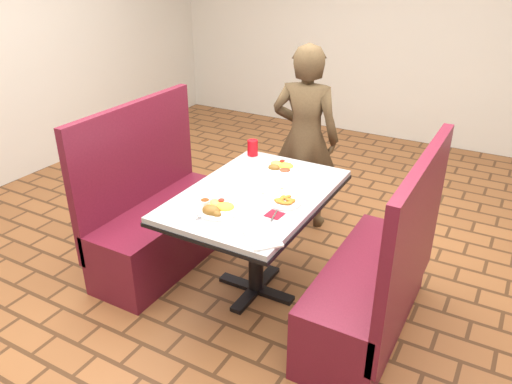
% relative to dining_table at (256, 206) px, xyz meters
% --- Properties ---
extents(dining_table, '(0.81, 1.21, 0.75)m').
position_rel_dining_table_xyz_m(dining_table, '(0.00, 0.00, 0.00)').
color(dining_table, '#A8AAAD').
rests_on(dining_table, ground).
extents(booth_bench_left, '(0.47, 1.20, 1.17)m').
position_rel_dining_table_xyz_m(booth_bench_left, '(-0.80, 0.00, -0.32)').
color(booth_bench_left, maroon).
rests_on(booth_bench_left, ground).
extents(booth_bench_right, '(0.47, 1.20, 1.17)m').
position_rel_dining_table_xyz_m(booth_bench_right, '(0.80, 0.00, -0.32)').
color(booth_bench_right, maroon).
rests_on(booth_bench_right, ground).
extents(diner_person, '(0.59, 0.44, 1.49)m').
position_rel_dining_table_xyz_m(diner_person, '(-0.14, 1.05, 0.09)').
color(diner_person, brown).
rests_on(diner_person, ground).
extents(near_dinner_plate, '(0.26, 0.26, 0.08)m').
position_rel_dining_table_xyz_m(near_dinner_plate, '(-0.07, -0.32, 0.12)').
color(near_dinner_plate, white).
rests_on(near_dinner_plate, dining_table).
extents(far_dinner_plate, '(0.25, 0.25, 0.06)m').
position_rel_dining_table_xyz_m(far_dinner_plate, '(-0.03, 0.40, 0.12)').
color(far_dinner_plate, white).
rests_on(far_dinner_plate, dining_table).
extents(plantain_plate, '(0.20, 0.20, 0.03)m').
position_rel_dining_table_xyz_m(plantain_plate, '(0.22, -0.05, 0.11)').
color(plantain_plate, white).
rests_on(plantain_plate, dining_table).
extents(maroon_napkin, '(0.10, 0.10, 0.00)m').
position_rel_dining_table_xyz_m(maroon_napkin, '(0.24, -0.20, 0.10)').
color(maroon_napkin, maroon).
rests_on(maroon_napkin, dining_table).
extents(spoon_utensil, '(0.04, 0.13, 0.00)m').
position_rel_dining_table_xyz_m(spoon_utensil, '(0.24, -0.22, 0.10)').
color(spoon_utensil, silver).
rests_on(spoon_utensil, dining_table).
extents(red_tumbler, '(0.08, 0.08, 0.11)m').
position_rel_dining_table_xyz_m(red_tumbler, '(-0.32, 0.52, 0.15)').
color(red_tumbler, red).
rests_on(red_tumbler, dining_table).
extents(paper_napkin, '(0.26, 0.26, 0.01)m').
position_rel_dining_table_xyz_m(paper_napkin, '(0.30, -0.47, 0.10)').
color(paper_napkin, white).
rests_on(paper_napkin, dining_table).
extents(knife_utensil, '(0.04, 0.15, 0.00)m').
position_rel_dining_table_xyz_m(knife_utensil, '(-0.05, -0.35, 0.11)').
color(knife_utensil, silver).
rests_on(knife_utensil, dining_table).
extents(fork_utensil, '(0.01, 0.17, 0.00)m').
position_rel_dining_table_xyz_m(fork_utensil, '(-0.11, -0.41, 0.11)').
color(fork_utensil, silver).
rests_on(fork_utensil, dining_table).
extents(lettuce_shreds, '(0.28, 0.32, 0.00)m').
position_rel_dining_table_xyz_m(lettuce_shreds, '(0.04, 0.06, 0.10)').
color(lettuce_shreds, '#82C14D').
rests_on(lettuce_shreds, dining_table).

